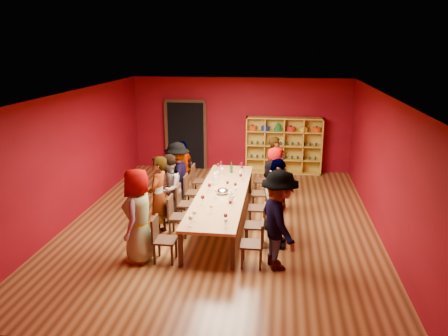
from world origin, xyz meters
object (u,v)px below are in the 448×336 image
Objects in this scene: person_left_3 at (177,176)px; person_left_4 at (183,169)px; chair_person_right_0 at (256,241)px; person_right_3 at (275,180)px; spittoon_bowl at (222,191)px; chair_person_right_2 at (261,206)px; person_left_2 at (168,188)px; chair_person_left_4 at (197,179)px; person_right_2 at (273,194)px; chair_person_right_1 at (259,223)px; chair_person_left_3 at (190,190)px; chair_person_left_2 at (183,201)px; person_right_1 at (277,204)px; person_left_1 at (158,196)px; person_right_4 at (275,167)px; chair_person_right_4 at (265,179)px; shelving_unit at (284,143)px; tasting_table at (222,194)px; chair_person_left_1 at (175,214)px; person_right_0 at (279,220)px; wine_bottle at (231,169)px; chair_person_left_0 at (161,237)px; chair_person_right_3 at (263,191)px; person_left_0 at (138,215)px.

person_left_3 is 0.94m from person_left_4.
person_right_3 reaches higher than chair_person_right_0.
person_left_4 reaches higher than spittoon_bowl.
person_left_2 is at bearing 179.05° from chair_person_right_2.
person_right_2 is (2.08, -1.79, 0.30)m from chair_person_left_4.
chair_person_right_1 is (1.82, -2.77, 0.00)m from chair_person_left_4.
chair_person_left_3 is at bearing 80.12° from person_right_2.
chair_person_left_2 is 0.52× the size of person_left_3.
chair_person_right_0 and chair_person_right_2 have the same top height.
person_left_2 is 2.71m from person_right_1.
chair_person_left_4 is 0.47m from person_left_4.
chair_person_right_1 is 1.06m from person_right_2.
person_left_1 is 1.11× the size of person_right_2.
chair_person_right_0 is 3.94m from person_right_4.
person_left_3 is at bearing 55.29° from person_right_1.
person_left_3 is 2.70m from person_right_4.
chair_person_right_4 is (-0.29, 1.06, -0.32)m from person_right_3.
tasting_table is at bearing -107.92° from shelving_unit.
person_right_0 is (2.22, -1.12, 0.45)m from chair_person_left_1.
tasting_table is 1.42m from chair_person_right_1.
wine_bottle reaches higher than tasting_table.
chair_person_left_3 is 1.33m from spittoon_bowl.
chair_person_left_0 is 1.00× the size of chair_person_right_4.
chair_person_right_0 is 1.90m from person_right_2.
person_left_2 reaches higher than chair_person_right_3.
person_right_0 reaches higher than chair_person_right_0.
chair_person_left_2 is at bearing 28.83° from person_left_4.
shelving_unit is at bearing 57.08° from chair_person_left_3.
chair_person_left_3 is at bearing 136.55° from spittoon_bowl.
chair_person_right_3 is (0.00, 2.86, 0.00)m from chair_person_right_0.
spittoon_bowl is at bearing -4.38° from chair_person_left_2.
chair_person_left_1 is 0.47× the size of person_right_0.
chair_person_right_3 is at bearing 111.03° from person_left_2.
chair_person_right_1 is 2.79m from wine_bottle.
person_left_1 is (0.06, 1.17, -0.03)m from person_left_0.
chair_person_right_3 is (2.24, 2.91, -0.42)m from person_left_0.
person_right_1 is (2.17, -2.77, 0.44)m from chair_person_left_4.
chair_person_left_0 is 2.84m from person_right_2.
person_right_3 is (-0.12, 2.86, -0.13)m from person_right_0.
chair_person_left_2 is 0.53× the size of person_right_4.
person_right_0 is (2.59, -1.12, 0.06)m from person_left_1.
person_left_4 is 3.55m from chair_person_right_1.
tasting_table is 1.30m from chair_person_right_3.
person_left_1 is 2.82m from chair_person_right_3.
person_right_0 reaches higher than person_right_2.
chair_person_right_3 is at bearing 175.47° from person_right_4.
person_right_3 is at bearing 4.14° from chair_person_left_3.
chair_person_left_0 is at bearing -116.57° from spittoon_bowl.
chair_person_right_4 is at bearing 90.00° from chair_person_right_2.
person_right_1 is 1.12× the size of person_right_4.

